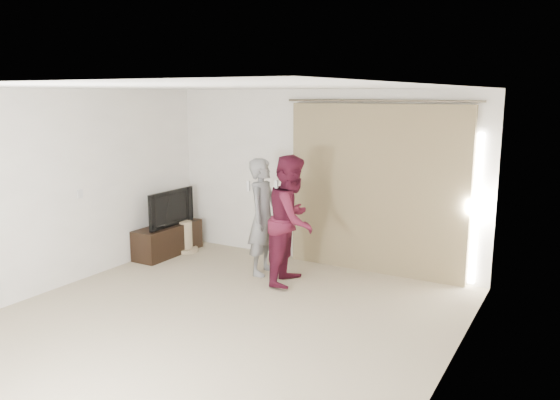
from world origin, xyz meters
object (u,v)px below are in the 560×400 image
at_px(tv_console, 168,240).
at_px(person_man, 263,217).
at_px(tv, 167,208).
at_px(person_woman, 292,220).

height_order(tv_console, person_man, person_man).
distance_m(tv, person_woman, 2.37).
bearing_deg(person_woman, person_man, 165.33).
xyz_separation_m(tv_console, person_man, (1.82, -0.05, 0.59)).
bearing_deg(person_woman, tv_console, 175.44).
bearing_deg(tv, tv_console, 0.00).
height_order(tv, person_man, person_man).
bearing_deg(person_man, tv, 178.50).
distance_m(tv_console, person_woman, 2.45).
relative_size(tv_console, person_woman, 0.71).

